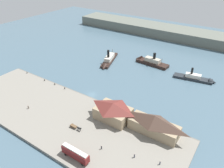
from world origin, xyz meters
TOP-DOWN VIEW (x-y plane):
  - ground_plane at (0.00, 0.00)m, footprint 320.00×320.00m
  - quay_promenade at (0.00, -22.00)m, footprint 110.00×36.00m
  - seawall_edge at (0.00, -3.60)m, footprint 110.00×0.80m
  - ferry_shed_west_terminal at (20.22, -10.63)m, footprint 14.86×10.48m
  - ferry_shed_central_terminal at (38.21, -8.95)m, footprint 20.05×7.71m
  - street_tram at (21.57, -35.89)m, footprint 10.88×2.47m
  - horse_cart at (11.45, -24.67)m, footprint 5.84×1.35m
  - pedestrian_near_cart at (46.65, -22.09)m, footprint 0.39×0.39m
  - pedestrian_walking_east at (-15.56, -26.62)m, footprint 0.42×0.42m
  - pedestrian_at_waters_edge at (38.13, -24.28)m, footprint 0.42×0.42m
  - pedestrian_by_tram at (26.42, -27.54)m, footprint 0.40×0.40m
  - mooring_post_center_east at (-13.84, -5.12)m, footprint 0.44×0.44m
  - mooring_post_west at (-21.40, -4.95)m, footprint 0.44×0.44m
  - mooring_post_center_west at (-29.22, -5.22)m, footprint 0.44×0.44m
  - mooring_post_east at (-44.83, -4.84)m, footprint 0.44×0.44m
  - ferry_approaching_east at (41.00, 45.18)m, footprint 23.58×8.46m
  - ferry_outer_harbor at (-14.79, 36.10)m, footprint 12.46×26.31m
  - ferry_approaching_west at (7.92, 50.13)m, footprint 23.67×7.59m
  - far_headland at (0.00, 110.00)m, footprint 180.00×24.00m

SIDE VIEW (x-z plane):
  - ground_plane at x=0.00m, z-range 0.00..0.00m
  - seawall_edge at x=0.00m, z-range 0.00..1.00m
  - quay_promenade at x=0.00m, z-range 0.00..1.20m
  - ferry_approaching_east at x=41.00m, z-range -3.19..5.40m
  - ferry_outer_harbor at x=-14.79m, z-range -3.62..6.61m
  - ferry_approaching_west at x=7.92m, z-range -3.46..6.54m
  - mooring_post_center_east at x=-13.84m, z-range 1.20..2.10m
  - mooring_post_west at x=-21.40m, z-range 1.20..2.10m
  - mooring_post_center_west at x=-29.22m, z-range 1.20..2.10m
  - mooring_post_east at x=-44.83m, z-range 1.20..2.10m
  - pedestrian_near_cart at x=46.65m, z-range 1.13..2.70m
  - pedestrian_by_tram at x=26.42m, z-range 1.13..2.74m
  - pedestrian_at_waters_edge at x=38.13m, z-range 1.13..2.81m
  - pedestrian_walking_east at x=-15.56m, z-range 1.12..2.84m
  - horse_cart at x=11.45m, z-range 1.19..3.06m
  - street_tram at x=21.57m, z-range 1.56..5.78m
  - far_headland at x=0.00m, z-range 0.00..8.00m
  - ferry_shed_west_terminal at x=20.22m, z-range 1.26..9.03m
  - ferry_shed_central_terminal at x=38.21m, z-range 1.27..9.33m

